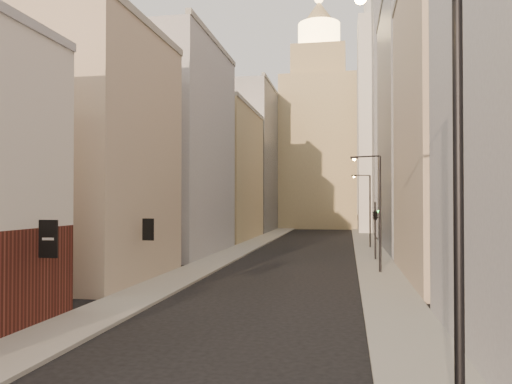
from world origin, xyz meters
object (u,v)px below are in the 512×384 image
object	(u,v)px
clock_tower	(319,135)
streetlamp_mid	(377,206)
streetlamp_far	(368,206)
traffic_light_right	(375,215)
streetlamp_near	(447,186)
white_tower	(383,116)

from	to	relation	value
clock_tower	streetlamp_mid	distance (m)	61.93
streetlamp_far	traffic_light_right	xyz separation A→B (m)	(0.15, -11.01, -0.58)
streetlamp_near	white_tower	bearing A→B (deg)	68.87
traffic_light_right	white_tower	bearing A→B (deg)	-74.30
white_tower	streetlamp_mid	world-z (taller)	white_tower
white_tower	streetlamp_mid	bearing A→B (deg)	-94.56
clock_tower	traffic_light_right	size ratio (longest dim) A/B	8.98
streetlamp_near	streetlamp_far	size ratio (longest dim) A/B	1.20
streetlamp_near	traffic_light_right	world-z (taller)	streetlamp_near
white_tower	clock_tower	bearing A→B (deg)	128.16
white_tower	streetlamp_near	bearing A→B (deg)	-92.96
streetlamp_mid	streetlamp_far	distance (m)	18.61
white_tower	streetlamp_far	size ratio (longest dim) A/B	5.28
streetlamp_near	clock_tower	bearing A→B (deg)	76.76
traffic_light_right	clock_tower	bearing A→B (deg)	-61.03
white_tower	streetlamp_near	world-z (taller)	white_tower
streetlamp_near	streetlamp_mid	world-z (taller)	streetlamp_near
streetlamp_mid	traffic_light_right	world-z (taller)	streetlamp_mid
clock_tower	streetlamp_near	world-z (taller)	clock_tower
clock_tower	white_tower	xyz separation A→B (m)	(11.00, -14.00, 0.97)
white_tower	streetlamp_near	xyz separation A→B (m)	(-3.68, -71.05, -13.21)
clock_tower	traffic_light_right	xyz separation A→B (m)	(7.62, -52.53, -13.72)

